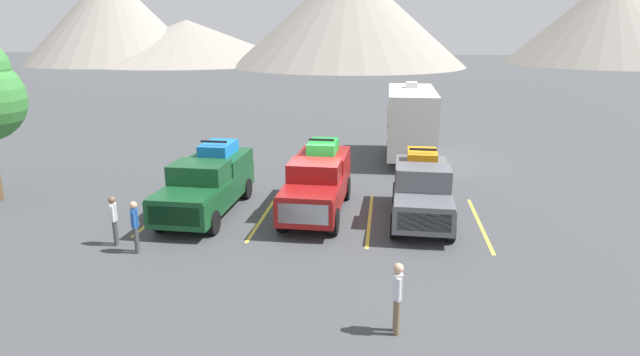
{
  "coord_description": "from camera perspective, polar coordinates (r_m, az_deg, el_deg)",
  "views": [
    {
      "loc": [
        2.41,
        -18.53,
        6.74
      ],
      "look_at": [
        0.0,
        0.82,
        1.2
      ],
      "focal_mm": 30.01,
      "sensor_mm": 36.0,
      "label": 1
    }
  ],
  "objects": [
    {
      "name": "ground_plane",
      "position": [
        19.87,
        -0.29,
        -3.97
      ],
      "size": [
        240.0,
        240.0,
        0.0
      ],
      "primitive_type": "plane",
      "color": "#3F4244"
    },
    {
      "name": "pickup_truck_a",
      "position": [
        20.39,
        -11.86,
        -0.38
      ],
      "size": [
        2.3,
        5.89,
        2.55
      ],
      "color": "#144723",
      "rests_on": "ground"
    },
    {
      "name": "pickup_truck_b",
      "position": [
        19.86,
        -0.22,
        -0.32
      ],
      "size": [
        2.19,
        5.73,
        2.64
      ],
      "color": "maroon",
      "rests_on": "ground"
    },
    {
      "name": "pickup_truck_c",
      "position": [
        19.51,
        10.8,
        -1.13
      ],
      "size": [
        2.21,
        5.32,
        2.44
      ],
      "color": "#595B60",
      "rests_on": "ground"
    },
    {
      "name": "lot_stripe_a",
      "position": [
        21.22,
        -16.22,
        -3.31
      ],
      "size": [
        0.12,
        5.5,
        0.01
      ],
      "primitive_type": "cube",
      "color": "gold",
      "rests_on": "ground"
    },
    {
      "name": "lot_stripe_b",
      "position": [
        20.03,
        -5.9,
        -3.88
      ],
      "size": [
        0.12,
        5.5,
        0.01
      ],
      "primitive_type": "cube",
      "color": "gold",
      "rests_on": "ground"
    },
    {
      "name": "lot_stripe_c",
      "position": [
        19.56,
        5.32,
        -4.36
      ],
      "size": [
        0.12,
        5.5,
        0.01
      ],
      "primitive_type": "cube",
      "color": "gold",
      "rests_on": "ground"
    },
    {
      "name": "lot_stripe_d",
      "position": [
        19.85,
        16.66,
        -4.68
      ],
      "size": [
        0.12,
        5.5,
        0.01
      ],
      "primitive_type": "cube",
      "color": "gold",
      "rests_on": "ground"
    },
    {
      "name": "camper_trailer_a",
      "position": [
        28.17,
        9.65,
        6.09
      ],
      "size": [
        2.38,
        7.57,
        3.94
      ],
      "color": "silver",
      "rests_on": "ground"
    },
    {
      "name": "person_a",
      "position": [
        18.15,
        -21.13,
        -3.92
      ],
      "size": [
        0.26,
        0.34,
        1.62
      ],
      "color": "#3F3F42",
      "rests_on": "ground"
    },
    {
      "name": "person_b",
      "position": [
        17.32,
        -19.13,
        -4.58
      ],
      "size": [
        0.26,
        0.35,
        1.65
      ],
      "color": "#3F3F42",
      "rests_on": "ground"
    },
    {
      "name": "person_c",
      "position": [
        12.34,
        8.26,
        -12.08
      ],
      "size": [
        0.24,
        0.38,
        1.72
      ],
      "color": "#726047",
      "rests_on": "ground"
    },
    {
      "name": "mountain_ridge",
      "position": [
        101.68,
        7.04,
        16.0
      ],
      "size": [
        151.07,
        48.89,
        17.59
      ],
      "color": "gray",
      "rests_on": "ground"
    }
  ]
}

